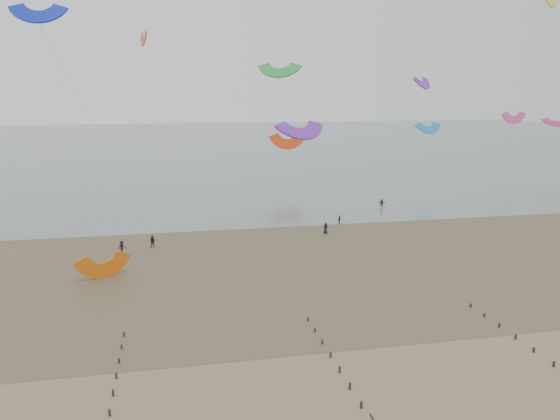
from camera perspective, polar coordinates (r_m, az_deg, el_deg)
The scene contains 5 objects.
ground at distance 45.07m, azimuth 1.73°, elevation -18.00°, with size 500.00×500.00×0.00m, color brown.
sea_and_shore at distance 75.89m, azimuth -7.21°, elevation -5.14°, with size 500.00×665.00×0.03m.
kitesurfers at distance 91.04m, azimuth 1.59°, elevation -1.49°, with size 141.62×23.39×1.87m.
grounded_kite at distance 71.63m, azimuth -17.90°, elevation -6.75°, with size 5.90×3.09×4.50m, color #D75C0D, non-canonical shape.
kites_airborne at distance 124.33m, azimuth -12.44°, elevation 11.84°, with size 238.13×92.53×43.33m.
Camera 1 is at (-8.92, -37.80, 22.85)m, focal length 35.00 mm.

